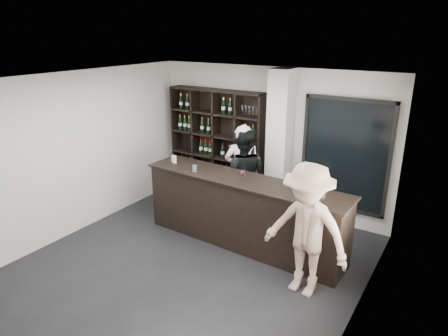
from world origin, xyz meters
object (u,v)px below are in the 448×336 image
Objects in this scene: tasting_counter at (243,212)px; customer at (306,231)px; taster_pink at (242,173)px; wine_shelf at (217,146)px; taster_black at (243,176)px.

tasting_counter is 1.60m from customer.
wine_shelf is at bearing -53.65° from taster_pink.
customer is at bearing -24.33° from tasting_counter.
tasting_counter is 1.90× the size of customer.
taster_pink reaches higher than tasting_counter.
wine_shelf is 1.28m from taster_black.
wine_shelf is 3.62m from customer.
wine_shelf is 0.65× the size of tasting_counter.
wine_shelf is 1.20m from taster_pink.
customer is at bearing 118.98° from taster_pink.
taster_pink is at bearing 123.03° from tasting_counter.
taster_pink is (1.00, -0.62, -0.24)m from wine_shelf.
customer is (2.89, -2.17, -0.23)m from wine_shelf.
taster_pink is at bearing 147.71° from customer.
taster_black is at bearing 147.99° from customer.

